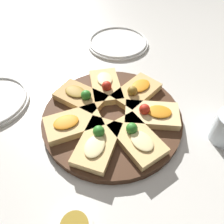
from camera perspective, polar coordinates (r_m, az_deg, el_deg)
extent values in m
plane|color=beige|center=(0.61, 0.00, -1.98)|extent=(3.00, 3.00, 0.00)
cylinder|color=#422819|center=(0.60, 0.00, -1.34)|extent=(0.38, 0.38, 0.02)
cube|color=#DBB775|center=(0.54, 6.46, -7.03)|extent=(0.15, 0.16, 0.02)
ellipsoid|color=beige|center=(0.52, 7.83, -7.45)|extent=(0.07, 0.08, 0.01)
sphere|color=#2D7A28|center=(0.53, 5.20, -4.30)|extent=(0.03, 0.03, 0.03)
cube|color=#E5C689|center=(0.59, 10.34, -0.69)|extent=(0.12, 0.16, 0.02)
ellipsoid|color=orange|center=(0.58, 12.26, 0.12)|extent=(0.06, 0.07, 0.01)
sphere|color=red|center=(0.57, 8.49, 0.71)|extent=(0.03, 0.03, 0.03)
cube|color=tan|center=(0.64, 6.43, 5.19)|extent=(0.16, 0.13, 0.02)
ellipsoid|color=orange|center=(0.65, 7.51, 6.89)|extent=(0.08, 0.06, 0.01)
sphere|color=olive|center=(0.62, 5.35, 5.51)|extent=(0.03, 0.03, 0.03)
cube|color=#DBB775|center=(0.66, -1.68, 6.77)|extent=(0.16, 0.15, 0.02)
ellipsoid|color=beige|center=(0.66, -1.95, 8.69)|extent=(0.08, 0.07, 0.01)
sphere|color=red|center=(0.63, -1.40, 6.82)|extent=(0.03, 0.03, 0.03)
cube|color=tan|center=(0.63, -8.19, 3.84)|extent=(0.11, 0.15, 0.02)
ellipsoid|color=olive|center=(0.63, -9.60, 5.35)|extent=(0.06, 0.07, 0.01)
sphere|color=#2D7A28|center=(0.61, -6.80, 4.40)|extent=(0.03, 0.03, 0.03)
cube|color=#DBB775|center=(0.57, -9.99, -2.98)|extent=(0.16, 0.16, 0.02)
ellipsoid|color=orange|center=(0.56, -11.92, -2.57)|extent=(0.08, 0.08, 0.01)
cube|color=#DBB775|center=(0.53, -3.78, -8.20)|extent=(0.15, 0.09, 0.02)
ellipsoid|color=beige|center=(0.51, -4.60, -8.89)|extent=(0.07, 0.05, 0.01)
sphere|color=#2D7A28|center=(0.52, -3.03, -5.20)|extent=(0.03, 0.03, 0.03)
cylinder|color=white|center=(0.91, 1.55, 17.58)|extent=(0.24, 0.24, 0.01)
torus|color=white|center=(0.91, 1.55, 17.96)|extent=(0.23, 0.23, 0.01)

